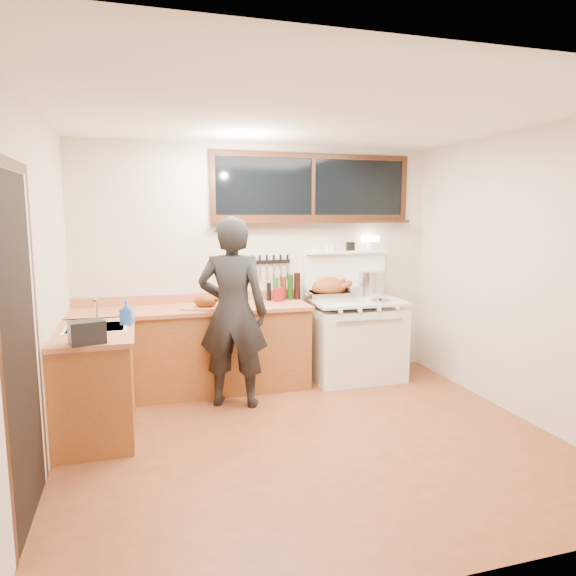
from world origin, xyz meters
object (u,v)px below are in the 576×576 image
object	(u,v)px
roast_turkey	(329,291)
vintage_stove	(355,337)
man	(233,312)
cutting_board	(206,303)

from	to	relation	value
roast_turkey	vintage_stove	bearing A→B (deg)	-8.54
vintage_stove	man	bearing A→B (deg)	-163.30
vintage_stove	cutting_board	world-z (taller)	vintage_stove
man	roast_turkey	xyz separation A→B (m)	(1.17, 0.48, 0.09)
vintage_stove	roast_turkey	world-z (taller)	vintage_stove
man	roast_turkey	bearing A→B (deg)	22.50
cutting_board	roast_turkey	world-z (taller)	roast_turkey
man	cutting_board	world-z (taller)	man
cutting_board	roast_turkey	size ratio (longest dim) A/B	0.97
vintage_stove	cutting_board	bearing A→B (deg)	-177.84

